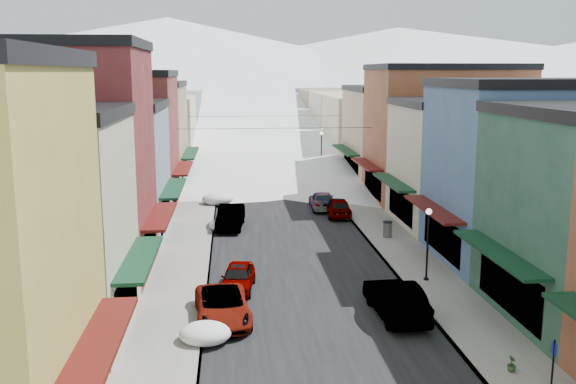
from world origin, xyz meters
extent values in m
cube|color=black|center=(0.00, 60.00, 0.01)|extent=(10.00, 160.00, 0.01)
cube|color=gray|center=(-6.60, 60.00, 0.07)|extent=(3.20, 160.00, 0.15)
cube|color=gray|center=(6.60, 60.00, 0.07)|extent=(3.20, 160.00, 0.15)
cube|color=slate|center=(-5.05, 60.00, 0.07)|extent=(0.10, 160.00, 0.15)
cube|color=slate|center=(5.05, 60.00, 0.07)|extent=(0.10, 160.00, 0.15)
cube|color=#4E100D|center=(-7.60, 4.00, 3.20)|extent=(1.20, 7.22, 0.15)
cube|color=#0E331D|center=(-7.60, 12.50, 3.20)|extent=(1.20, 6.80, 0.15)
cube|color=maroon|center=(-13.70, 20.50, 6.00)|extent=(11.00, 8.00, 12.00)
cube|color=black|center=(-13.70, 20.50, 12.25)|extent=(11.20, 8.20, 0.50)
cube|color=#4E100D|center=(-7.60, 20.50, 3.20)|extent=(1.20, 6.80, 0.15)
cube|color=gray|center=(-13.20, 29.00, 4.25)|extent=(10.00, 9.00, 8.50)
cube|color=black|center=(-13.20, 29.00, 8.75)|extent=(10.20, 9.20, 0.50)
cube|color=#0E331D|center=(-7.60, 29.00, 3.20)|extent=(1.20, 7.65, 0.15)
cube|color=maroon|center=(-14.20, 38.00, 5.25)|extent=(12.00, 9.00, 10.50)
cube|color=black|center=(-14.20, 38.00, 10.75)|extent=(12.20, 9.20, 0.50)
cube|color=#4E100D|center=(-7.60, 38.00, 3.20)|extent=(1.20, 7.65, 0.15)
cube|color=#907F5F|center=(-13.20, 48.00, 4.75)|extent=(10.00, 11.00, 9.50)
cube|color=black|center=(-13.20, 48.00, 9.75)|extent=(10.20, 11.20, 0.50)
cube|color=#0E331D|center=(-7.60, 48.00, 3.20)|extent=(1.20, 9.35, 0.15)
cube|color=#0E331D|center=(7.60, 12.00, 3.20)|extent=(1.20, 7.65, 0.15)
cube|color=#3B5E86|center=(13.20, 21.00, 5.00)|extent=(10.00, 9.00, 10.00)
cube|color=black|center=(13.20, 21.00, 10.25)|extent=(10.20, 9.20, 0.50)
cube|color=#4E100D|center=(7.60, 21.00, 3.20)|extent=(1.20, 7.65, 0.15)
cube|color=beige|center=(13.70, 30.00, 4.25)|extent=(11.00, 9.00, 8.50)
cube|color=black|center=(13.70, 30.00, 8.75)|extent=(11.20, 9.20, 0.50)
cube|color=#0E331D|center=(7.60, 30.00, 3.20)|extent=(1.20, 7.65, 0.15)
cube|color=brown|center=(14.20, 39.00, 5.50)|extent=(12.00, 9.00, 11.00)
cube|color=black|center=(14.20, 39.00, 11.25)|extent=(12.20, 9.20, 0.50)
cube|color=#4E100D|center=(7.60, 39.00, 3.20)|extent=(1.20, 7.65, 0.15)
cube|color=tan|center=(13.20, 49.00, 4.50)|extent=(10.00, 11.00, 9.00)
cube|color=black|center=(13.20, 49.00, 9.25)|extent=(10.20, 11.20, 0.50)
cube|color=#0E331D|center=(7.60, 49.00, 3.20)|extent=(1.20, 9.35, 0.15)
cube|color=gray|center=(-12.50, 62.00, 4.00)|extent=(9.00, 13.00, 8.00)
cube|color=gray|center=(12.50, 62.00, 4.00)|extent=(9.00, 13.00, 8.00)
cube|color=gray|center=(-12.50, 76.00, 4.00)|extent=(9.00, 13.00, 8.00)
cube|color=gray|center=(12.50, 76.00, 4.00)|extent=(9.00, 13.00, 8.00)
cube|color=gray|center=(-12.50, 90.00, 4.00)|extent=(9.00, 13.00, 8.00)
cube|color=gray|center=(12.50, 90.00, 4.00)|extent=(9.00, 13.00, 8.00)
cube|color=gray|center=(-12.50, 104.00, 4.00)|extent=(9.00, 13.00, 8.00)
cube|color=gray|center=(12.50, 104.00, 4.00)|extent=(9.00, 13.00, 8.00)
cube|color=silver|center=(0.00, 225.00, 6.00)|extent=(360.00, 40.00, 12.00)
cone|color=white|center=(-30.00, 275.00, 17.00)|extent=(300.00, 300.00, 34.00)
cone|color=white|center=(70.00, 270.00, 15.00)|extent=(320.00, 320.00, 30.00)
cylinder|color=black|center=(0.00, 40.00, 6.20)|extent=(16.40, 0.04, 0.04)
cylinder|color=black|center=(0.00, 55.00, 6.20)|extent=(16.40, 0.04, 0.04)
imported|color=white|center=(-4.23, 13.32, 0.69)|extent=(2.71, 5.17, 1.39)
imported|color=#A9ADB2|center=(-3.50, 17.38, 0.67)|extent=(2.07, 4.08, 1.33)
imported|color=black|center=(-3.84, 30.52, 0.80)|extent=(2.17, 5.01, 1.60)
imported|color=#A1A4A9|center=(-3.98, 50.04, 0.67)|extent=(2.00, 4.67, 1.34)
imported|color=black|center=(3.52, 13.18, 0.83)|extent=(2.04, 5.13, 1.66)
imported|color=#999CA1|center=(4.30, 33.52, 0.74)|extent=(1.87, 4.41, 1.49)
imported|color=black|center=(3.50, 36.26, 0.70)|extent=(2.17, 4.88, 1.39)
imported|color=gray|center=(-0.99, 51.08, 0.80)|extent=(2.13, 4.80, 1.61)
imported|color=silver|center=(0.88, 71.03, 0.68)|extent=(2.46, 4.96, 1.35)
cylinder|color=black|center=(6.48, 4.76, 1.28)|extent=(0.06, 0.06, 2.27)
cube|color=navy|center=(6.48, 4.76, 2.11)|extent=(0.02, 0.31, 0.41)
cylinder|color=#5C5E61|center=(6.43, 26.50, 0.65)|extent=(0.57, 0.57, 0.99)
cylinder|color=black|center=(6.43, 26.50, 1.16)|extent=(0.62, 0.62, 0.07)
cylinder|color=black|center=(6.33, 17.66, 0.19)|extent=(0.26, 0.26, 0.09)
cylinder|color=black|center=(6.33, 17.66, 1.91)|extent=(0.11, 0.11, 3.52)
sphere|color=white|center=(6.33, 17.66, 3.81)|extent=(0.32, 0.32, 0.32)
cylinder|color=black|center=(5.99, 54.47, 0.20)|extent=(0.31, 0.31, 0.10)
cylinder|color=black|center=(5.99, 54.47, 2.19)|extent=(0.12, 0.12, 4.07)
sphere|color=white|center=(5.99, 54.47, 4.38)|extent=(0.37, 0.37, 0.37)
imported|color=#2B4F24|center=(6.26, 7.19, 0.44)|extent=(0.46, 0.46, 0.58)
ellipsoid|color=white|center=(-4.90, 10.95, 0.45)|extent=(2.12, 1.79, 0.90)
ellipsoid|color=white|center=(-4.70, 12.15, 0.23)|extent=(0.91, 0.82, 0.45)
ellipsoid|color=white|center=(-4.30, 29.71, 0.44)|extent=(2.06, 1.74, 0.87)
ellipsoid|color=white|center=(-4.10, 30.91, 0.22)|extent=(0.88, 0.79, 0.44)
ellipsoid|color=white|center=(-4.90, 38.50, 0.54)|extent=(2.57, 2.18, 1.09)
ellipsoid|color=white|center=(-4.70, 39.70, 0.27)|extent=(1.10, 0.99, 0.55)
camera|label=1|loc=(-3.75, -13.66, 10.85)|focal=40.00mm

